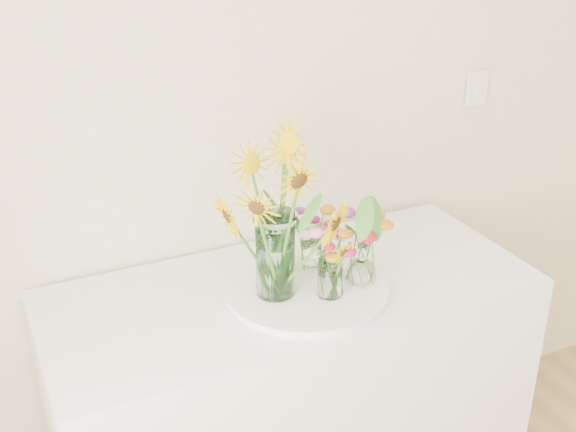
{
  "coord_description": "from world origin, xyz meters",
  "views": [
    {
      "loc": [
        -1.29,
        0.33,
        1.96
      ],
      "look_at": [
        -0.55,
        1.89,
        1.14
      ],
      "focal_mm": 45.0,
      "sensor_mm": 36.0,
      "label": 1
    }
  ],
  "objects_px": {
    "small_vase_a": "(330,278)",
    "small_vase_b": "(362,263)",
    "mason_jar": "(275,255)",
    "tray": "(305,291)",
    "counter": "(291,410)",
    "small_vase_c": "(312,250)"
  },
  "relations": [
    {
      "from": "counter",
      "to": "small_vase_c",
      "type": "height_order",
      "value": "small_vase_c"
    },
    {
      "from": "counter",
      "to": "small_vase_c",
      "type": "bearing_deg",
      "value": 27.05
    },
    {
      "from": "counter",
      "to": "small_vase_b",
      "type": "relative_size",
      "value": 11.94
    },
    {
      "from": "mason_jar",
      "to": "small_vase_b",
      "type": "relative_size",
      "value": 2.09
    },
    {
      "from": "small_vase_c",
      "to": "counter",
      "type": "bearing_deg",
      "value": -152.95
    },
    {
      "from": "mason_jar",
      "to": "small_vase_b",
      "type": "bearing_deg",
      "value": -8.92
    },
    {
      "from": "mason_jar",
      "to": "small_vase_a",
      "type": "bearing_deg",
      "value": -29.42
    },
    {
      "from": "tray",
      "to": "small_vase_a",
      "type": "bearing_deg",
      "value": -63.44
    },
    {
      "from": "counter",
      "to": "small_vase_b",
      "type": "height_order",
      "value": "small_vase_b"
    },
    {
      "from": "tray",
      "to": "small_vase_a",
      "type": "height_order",
      "value": "small_vase_a"
    },
    {
      "from": "counter",
      "to": "small_vase_b",
      "type": "xyz_separation_m",
      "value": [
        0.17,
        -0.1,
        0.53
      ]
    },
    {
      "from": "tray",
      "to": "small_vase_b",
      "type": "xyz_separation_m",
      "value": [
        0.15,
        -0.04,
        0.07
      ]
    },
    {
      "from": "tray",
      "to": "mason_jar",
      "type": "relative_size",
      "value": 1.78
    },
    {
      "from": "counter",
      "to": "small_vase_c",
      "type": "relative_size",
      "value": 13.76
    },
    {
      "from": "tray",
      "to": "counter",
      "type": "bearing_deg",
      "value": 104.24
    },
    {
      "from": "counter",
      "to": "small_vase_c",
      "type": "distance_m",
      "value": 0.53
    },
    {
      "from": "small_vase_a",
      "to": "small_vase_b",
      "type": "distance_m",
      "value": 0.12
    },
    {
      "from": "tray",
      "to": "mason_jar",
      "type": "height_order",
      "value": "mason_jar"
    },
    {
      "from": "small_vase_a",
      "to": "small_vase_b",
      "type": "height_order",
      "value": "small_vase_b"
    },
    {
      "from": "mason_jar",
      "to": "small_vase_c",
      "type": "xyz_separation_m",
      "value": [
        0.16,
        0.11,
        -0.07
      ]
    },
    {
      "from": "counter",
      "to": "tray",
      "type": "height_order",
      "value": "tray"
    },
    {
      "from": "small_vase_c",
      "to": "small_vase_a",
      "type": "bearing_deg",
      "value": -101.28
    }
  ]
}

